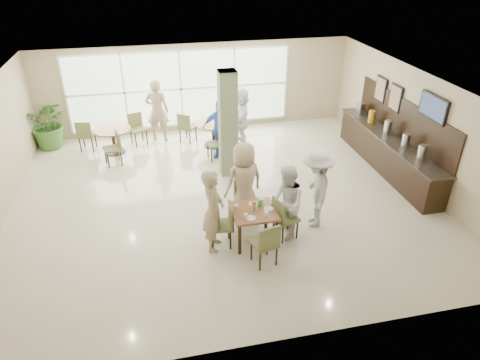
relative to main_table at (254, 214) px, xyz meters
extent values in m
plane|color=beige|center=(-0.34, 1.88, -0.65)|extent=(10.00, 10.00, 0.00)
plane|color=white|center=(-0.34, 1.88, 2.15)|extent=(10.00, 10.00, 0.00)
plane|color=tan|center=(-0.34, 6.38, 0.75)|extent=(10.00, 0.00, 10.00)
plane|color=tan|center=(-0.34, -2.62, 0.75)|extent=(10.00, 0.00, 10.00)
plane|color=tan|center=(4.66, 1.88, 0.75)|extent=(0.00, 9.00, 9.00)
plane|color=silver|center=(-0.84, 6.35, 0.75)|extent=(7.00, 0.00, 7.00)
cube|color=#5F6E4C|center=(0.06, 3.08, 0.75)|extent=(0.45, 0.45, 2.80)
cube|color=brown|center=(0.00, 0.00, 0.08)|extent=(0.89, 0.89, 0.05)
cube|color=black|center=(-0.38, -0.38, -0.30)|extent=(0.06, 0.06, 0.70)
cube|color=black|center=(0.38, -0.38, -0.30)|extent=(0.06, 0.06, 0.70)
cube|color=black|center=(-0.38, 0.38, -0.30)|extent=(0.06, 0.06, 0.70)
cube|color=black|center=(0.38, 0.38, -0.30)|extent=(0.06, 0.06, 0.70)
cylinder|color=brown|center=(-3.01, 5.06, 0.08)|extent=(1.09, 1.09, 0.04)
cylinder|color=black|center=(-3.01, 5.06, -0.29)|extent=(0.10, 0.10, 0.71)
cylinder|color=black|center=(-3.01, 5.06, -0.63)|extent=(0.60, 0.60, 0.03)
cylinder|color=brown|center=(-0.05, 4.91, 0.08)|extent=(1.13, 1.13, 0.04)
cylinder|color=black|center=(-0.05, 4.91, -0.29)|extent=(0.10, 0.10, 0.71)
cylinder|color=black|center=(-0.05, 4.91, -0.63)|extent=(0.60, 0.60, 0.03)
cylinder|color=white|center=(0.23, 0.23, 0.15)|extent=(0.08, 0.08, 0.10)
cylinder|color=white|center=(0.19, -0.25, 0.15)|extent=(0.08, 0.08, 0.10)
cylinder|color=white|center=(-0.34, 0.13, 0.15)|extent=(0.08, 0.08, 0.10)
cylinder|color=white|center=(-0.22, -0.24, 0.15)|extent=(0.08, 0.08, 0.10)
cylinder|color=white|center=(-0.13, -0.27, 0.11)|extent=(0.20, 0.20, 0.01)
cylinder|color=white|center=(0.05, 0.23, 0.11)|extent=(0.20, 0.20, 0.01)
cylinder|color=white|center=(0.31, -0.01, 0.11)|extent=(0.20, 0.20, 0.01)
cylinder|color=#99B27F|center=(0.00, 0.00, 0.16)|extent=(0.07, 0.07, 0.12)
sphere|color=orange|center=(0.03, 0.00, 0.27)|extent=(0.07, 0.07, 0.07)
sphere|color=orange|center=(-0.02, 0.03, 0.27)|extent=(0.07, 0.07, 0.07)
sphere|color=orange|center=(-0.01, -0.03, 0.27)|extent=(0.07, 0.07, 0.07)
cube|color=green|center=(0.15, 0.10, 0.18)|extent=(0.10, 0.07, 0.15)
cube|color=black|center=(4.34, 2.38, -0.20)|extent=(0.60, 4.60, 0.90)
cube|color=black|center=(4.34, 2.38, 0.27)|extent=(0.64, 4.70, 0.04)
cube|color=black|center=(4.63, 2.38, 0.80)|extent=(0.04, 4.60, 1.00)
cylinder|color=silver|center=(4.34, 0.98, 0.49)|extent=(0.20, 0.20, 0.40)
cylinder|color=silver|center=(4.34, 1.68, 0.49)|extent=(0.20, 0.20, 0.40)
cylinder|color=silver|center=(4.34, 2.58, 0.49)|extent=(0.20, 0.20, 0.40)
cylinder|color=orange|center=(4.34, 3.48, 0.47)|extent=(0.18, 0.18, 0.36)
cube|color=silver|center=(4.34, 4.18, 0.47)|extent=(0.18, 0.30, 0.36)
cube|color=black|center=(4.60, 1.28, 1.50)|extent=(0.06, 1.00, 0.58)
cube|color=#7F99CC|center=(4.58, 1.28, 1.50)|extent=(0.01, 0.92, 0.50)
cube|color=black|center=(4.61, 2.88, 1.20)|extent=(0.04, 0.55, 0.70)
cube|color=brown|center=(4.59, 2.88, 1.20)|extent=(0.01, 0.47, 0.62)
cube|color=black|center=(4.61, 3.68, 1.20)|extent=(0.04, 0.55, 0.70)
cube|color=brown|center=(4.59, 3.68, 1.20)|extent=(0.01, 0.47, 0.62)
imported|color=#3F722D|center=(-4.87, 5.85, 0.12)|extent=(1.57, 1.57, 1.55)
imported|color=tan|center=(-0.84, -0.05, 0.24)|extent=(0.58, 0.74, 1.77)
imported|color=tan|center=(-0.01, 0.88, 0.27)|extent=(1.01, 0.73, 1.85)
imported|color=white|center=(0.70, 0.02, 0.17)|extent=(0.66, 0.83, 1.65)
imported|color=#ADAEB0|center=(1.46, 0.32, 0.24)|extent=(0.94, 1.28, 1.78)
imported|color=#466FD3|center=(0.02, 4.11, 0.21)|extent=(1.15, 0.92, 1.71)
imported|color=white|center=(0.83, 5.02, 0.21)|extent=(1.00, 1.71, 1.73)
imported|color=tan|center=(-1.65, 5.67, 0.33)|extent=(0.80, 0.62, 1.96)
camera|label=1|loc=(-1.82, -7.05, 4.89)|focal=32.00mm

